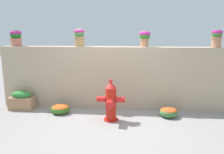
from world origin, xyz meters
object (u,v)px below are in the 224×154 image
at_px(potted_plant_1, 79,36).
at_px(potted_plant_3, 217,36).
at_px(potted_plant_0, 16,37).
at_px(planter_box, 22,101).
at_px(flower_bush_right, 169,112).
at_px(fire_hydrant, 111,102).
at_px(flower_bush_left, 60,109).
at_px(potted_plant_2, 145,37).

height_order(potted_plant_1, potted_plant_3, potted_plant_1).
xyz_separation_m(potted_plant_0, potted_plant_1, (1.61, -0.05, 0.02)).
height_order(potted_plant_0, planter_box, potted_plant_0).
bearing_deg(planter_box, flower_bush_right, -3.12).
height_order(fire_hydrant, flower_bush_left, fire_hydrant).
bearing_deg(planter_box, potted_plant_3, 4.51).
bearing_deg(flower_bush_left, potted_plant_0, 154.75).
bearing_deg(flower_bush_left, flower_bush_right, -0.12).
xyz_separation_m(flower_bush_right, planter_box, (-3.47, 0.19, 0.10)).
relative_size(potted_plant_2, fire_hydrant, 0.43).
height_order(potted_plant_2, flower_bush_right, potted_plant_2).
xyz_separation_m(potted_plant_0, flower_bush_right, (3.70, -0.59, -1.62)).
bearing_deg(potted_plant_2, potted_plant_3, -1.26).
relative_size(potted_plant_1, potted_plant_2, 1.12).
distance_m(potted_plant_0, flower_bush_right, 4.08).
relative_size(potted_plant_1, flower_bush_left, 0.98).
distance_m(potted_plant_0, potted_plant_3, 4.77).
bearing_deg(flower_bush_left, potted_plant_2, 16.82).
bearing_deg(potted_plant_1, flower_bush_left, -124.54).
relative_size(potted_plant_0, potted_plant_2, 1.06).
bearing_deg(planter_box, potted_plant_1, 14.16).
bearing_deg(flower_bush_right, potted_plant_3, 27.11).
distance_m(flower_bush_left, planter_box, 1.04).
relative_size(potted_plant_1, fire_hydrant, 0.48).
relative_size(flower_bush_left, flower_bush_right, 1.10).
bearing_deg(fire_hydrant, potted_plant_0, 159.85).
height_order(potted_plant_1, planter_box, potted_plant_1).
relative_size(flower_bush_left, planter_box, 0.75).
distance_m(potted_plant_0, fire_hydrant, 2.93).
bearing_deg(potted_plant_0, flower_bush_left, -25.25).
relative_size(potted_plant_3, fire_hydrant, 0.47).
bearing_deg(potted_plant_0, fire_hydrant, -20.15).
bearing_deg(flower_bush_left, potted_plant_1, 55.46).
height_order(potted_plant_2, planter_box, potted_plant_2).
relative_size(potted_plant_3, planter_box, 0.71).
bearing_deg(potted_plant_2, flower_bush_left, -163.18).
bearing_deg(potted_plant_3, flower_bush_right, -152.89).
height_order(flower_bush_right, planter_box, planter_box).
xyz_separation_m(potted_plant_3, flower_bush_right, (-1.07, -0.55, -1.63)).
relative_size(fire_hydrant, flower_bush_left, 2.02).
relative_size(potted_plant_0, fire_hydrant, 0.46).
xyz_separation_m(potted_plant_2, planter_box, (-2.93, -0.39, -1.52)).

